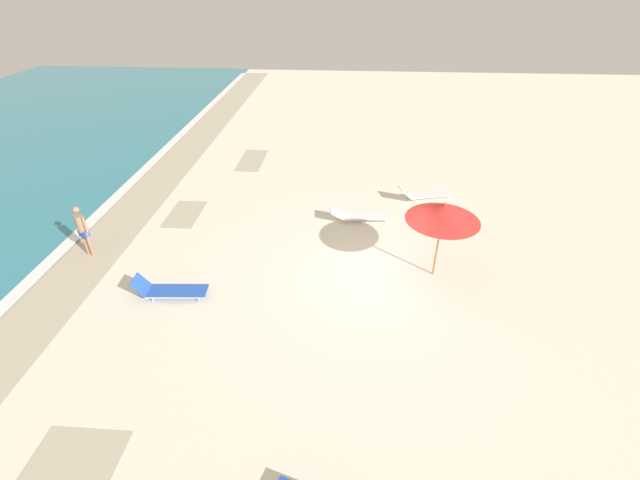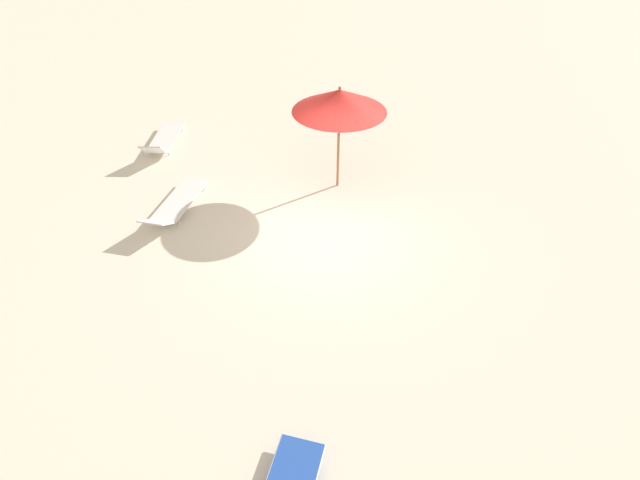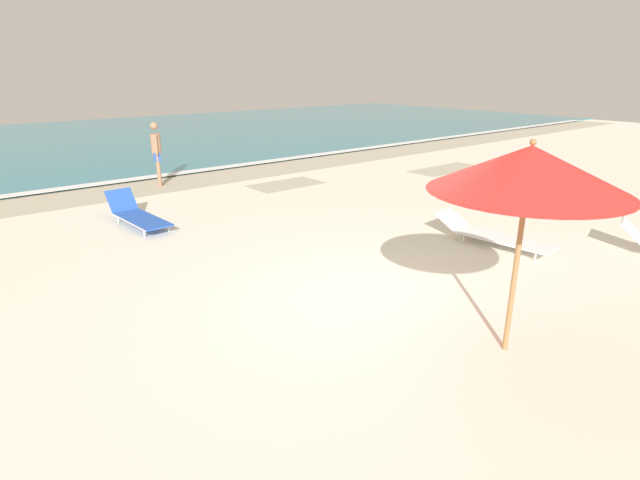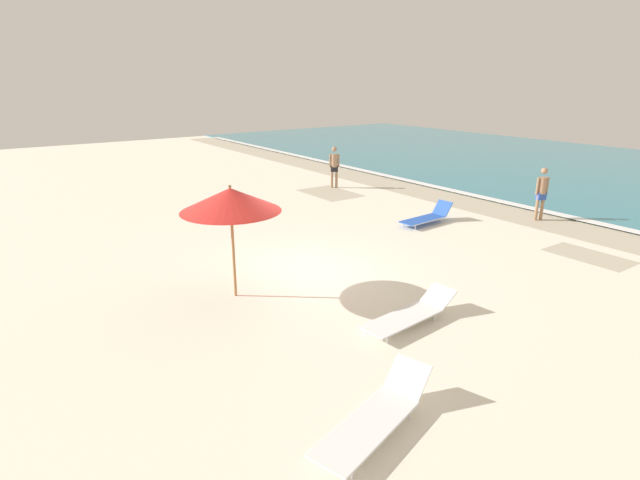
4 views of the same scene
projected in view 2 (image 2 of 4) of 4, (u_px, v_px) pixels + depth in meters
name	position (u px, v px, depth m)	size (l,w,h in m)	color
ground_plane	(326.00, 233.00, 10.76)	(60.00, 60.00, 0.16)	silver
beach_umbrella	(340.00, 101.00, 10.78)	(2.10, 2.10, 2.46)	#9E7547
sun_lounger_under_umbrella	(176.00, 203.00, 11.13)	(0.81, 2.29, 0.46)	white
sun_lounger_beside_umbrella	(163.00, 140.00, 13.52)	(1.22, 2.29, 0.56)	white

